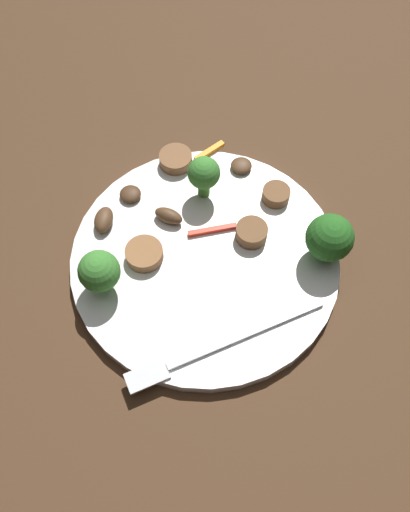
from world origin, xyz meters
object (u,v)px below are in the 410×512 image
at_px(broccoli_floret_1, 204,174).
at_px(sausage_slice_1, 276,194).
at_px(plate, 205,259).
at_px(mushroom_3, 104,220).
at_px(broccoli_floret_0, 330,238).
at_px(mushroom_2, 241,166).
at_px(sausage_slice_0, 252,233).
at_px(pepper_strip_0, 212,230).
at_px(mushroom_0, 169,216).
at_px(sausage_slice_2, 144,254).
at_px(sausage_slice_3, 176,159).
at_px(fork, 213,349).
at_px(broccoli_floret_2, 99,271).
at_px(pepper_strip_2, 209,152).
at_px(mushroom_1, 127,197).

distance_m(broccoli_floret_1, sausage_slice_1, 0.07).
bearing_deg(plate, mushroom_3, -67.80).
distance_m(broccoli_floret_0, mushroom_2, 0.13).
bearing_deg(broccoli_floret_0, mushroom_3, -56.85).
height_order(sausage_slice_0, pepper_strip_0, sausage_slice_0).
bearing_deg(mushroom_0, sausage_slice_0, 118.94).
distance_m(sausage_slice_2, sausage_slice_3, 0.11).
height_order(fork, sausage_slice_1, sausage_slice_1).
relative_size(mushroom_2, mushroom_3, 0.75).
bearing_deg(mushroom_0, sausage_slice_3, -141.48).
xyz_separation_m(mushroom_0, mushroom_2, (-0.09, 0.01, -0.00)).
bearing_deg(broccoli_floret_1, pepper_strip_0, 53.07).
bearing_deg(sausage_slice_1, mushroom_2, -96.01).
height_order(broccoli_floret_2, mushroom_3, broccoli_floret_2).
xyz_separation_m(broccoli_floret_1, sausage_slice_0, (0.01, 0.07, -0.02)).
bearing_deg(pepper_strip_0, mushroom_0, -64.72).
distance_m(plate, broccoli_floret_0, 0.11).
bearing_deg(pepper_strip_0, broccoli_floret_2, -16.63).
height_order(broccoli_floret_0, sausage_slice_0, broccoli_floret_0).
relative_size(mushroom_2, pepper_strip_2, 0.59).
bearing_deg(fork, broccoli_floret_1, -111.08).
height_order(broccoli_floret_1, mushroom_2, broccoli_floret_1).
height_order(sausage_slice_2, mushroom_0, mushroom_0).
height_order(sausage_slice_1, mushroom_2, sausage_slice_1).
xyz_separation_m(broccoli_floret_2, sausage_slice_3, (-0.14, -0.05, -0.02)).
distance_m(fork, mushroom_1, 0.17).
bearing_deg(mushroom_1, fork, 70.60).
bearing_deg(mushroom_1, mushroom_0, 102.20).
height_order(sausage_slice_1, mushroom_0, mushroom_0).
height_order(broccoli_floret_0, pepper_strip_0, broccoli_floret_0).
bearing_deg(sausage_slice_2, fork, 77.30).
bearing_deg(broccoli_floret_0, sausage_slice_3, -85.02).
relative_size(broccoli_floret_2, sausage_slice_0, 1.58).
distance_m(plate, fork, 0.09).
xyz_separation_m(broccoli_floret_0, broccoli_floret_1, (0.02, -0.13, 0.00)).
height_order(mushroom_3, pepper_strip_2, mushroom_3).
relative_size(broccoli_floret_1, sausage_slice_0, 1.61).
bearing_deg(sausage_slice_3, fork, 52.84).
height_order(mushroom_2, mushroom_3, mushroom_3).
height_order(sausage_slice_0, sausage_slice_2, sausage_slice_0).
relative_size(sausage_slice_1, mushroom_1, 1.29).
bearing_deg(broccoli_floret_1, mushroom_0, -4.48).
xyz_separation_m(plate, sausage_slice_0, (-0.04, 0.02, 0.01)).
bearing_deg(mushroom_3, broccoli_floret_2, 47.54).
bearing_deg(sausage_slice_2, sausage_slice_0, 145.09).
distance_m(mushroom_1, pepper_strip_2, 0.10).
bearing_deg(pepper_strip_0, mushroom_2, -158.83).
bearing_deg(mushroom_3, sausage_slice_0, 126.58).
xyz_separation_m(broccoli_floret_1, sausage_slice_1, (-0.04, 0.06, -0.02)).
bearing_deg(pepper_strip_2, mushroom_3, -6.79).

